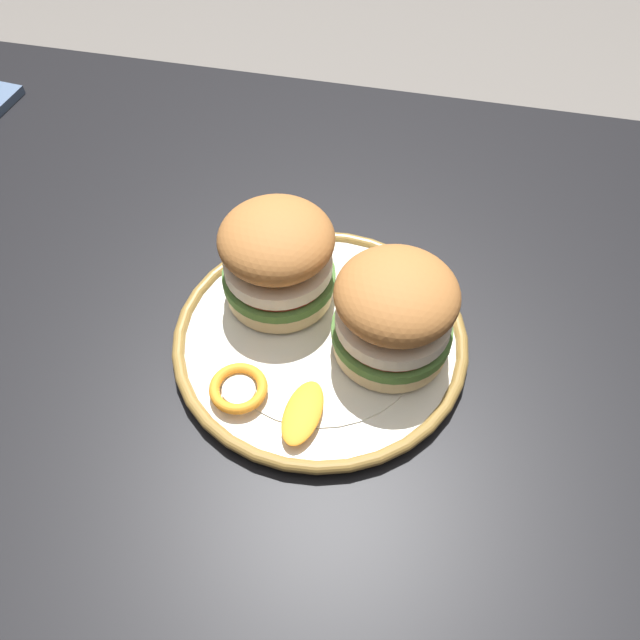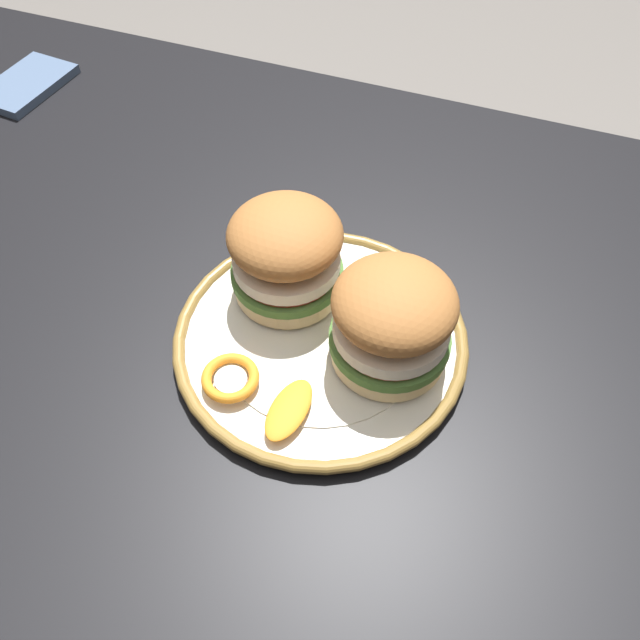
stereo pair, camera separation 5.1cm
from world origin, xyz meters
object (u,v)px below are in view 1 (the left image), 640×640
dining_table (253,377)px  dinner_plate (320,340)px  sandwich_half_left (277,257)px  sandwich_half_right (395,311)px

dining_table → dinner_plate: bearing=-1.1°
dining_table → sandwich_half_left: bearing=58.9°
dining_table → sandwich_half_left: (0.03, 0.04, 0.15)m
sandwich_half_right → sandwich_half_left: bearing=160.6°
dinner_plate → sandwich_half_right: bearing=1.8°
dining_table → sandwich_half_right: size_ratio=10.56×
sandwich_half_left → dinner_plate: bearing=-40.6°
dinner_plate → sandwich_half_right: size_ratio=2.04×
sandwich_half_left → sandwich_half_right: size_ratio=1.00×
dining_table → sandwich_half_right: (0.14, 0.00, 0.15)m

